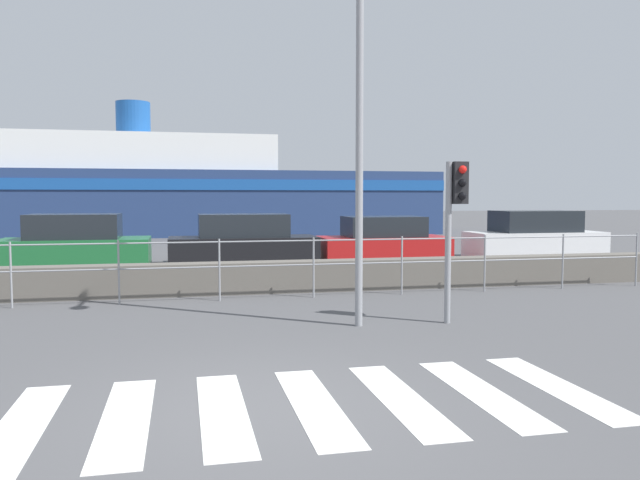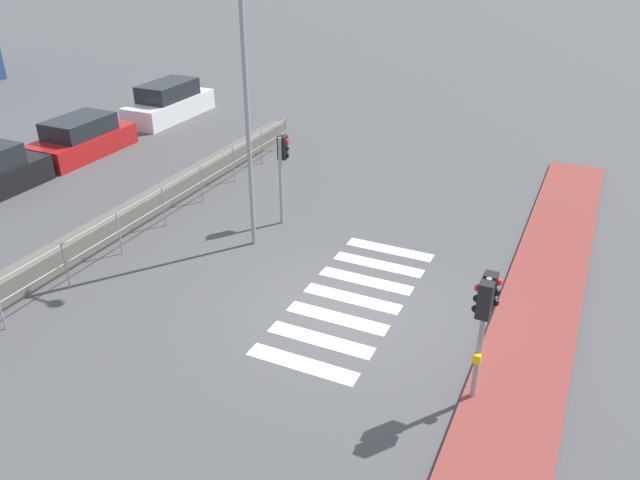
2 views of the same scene
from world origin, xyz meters
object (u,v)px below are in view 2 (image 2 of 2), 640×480
streetlamp (252,98)px  traffic_light_far (282,160)px  traffic_light_near (485,308)px  parked_car_white (169,103)px  parked_car_red (81,139)px

streetlamp → traffic_light_far: bearing=2.2°
traffic_light_near → parked_car_white: bearing=52.3°
parked_car_red → parked_car_white: parked_car_white is taller
traffic_light_far → streetlamp: size_ratio=0.39×
traffic_light_far → parked_car_red: (1.99, 9.70, -1.32)m
parked_car_red → traffic_light_near: bearing=-114.0°
traffic_light_near → parked_car_red: traffic_light_near is taller
parked_car_red → parked_car_white: 5.41m
traffic_light_far → streetlamp: (-1.59, -0.06, 2.16)m
traffic_light_near → traffic_light_far: size_ratio=1.02×
traffic_light_near → parked_car_white: 20.93m
traffic_light_near → streetlamp: (3.79, 6.77, 2.01)m
parked_car_white → traffic_light_far: bearing=-127.3°
traffic_light_near → traffic_light_far: 8.69m
traffic_light_far → parked_car_white: bearing=52.7°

